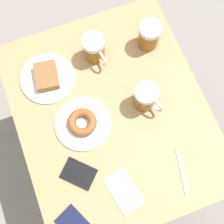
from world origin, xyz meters
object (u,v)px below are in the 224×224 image
Objects in this scene: beer_mug_left at (149,35)px; napkin_folded at (124,191)px; plate_with_cake at (47,77)px; plate_with_donut at (83,124)px; beer_mug_right at (94,49)px; beer_mug_center at (145,97)px; passport_far_edge at (79,174)px; fork at (182,172)px.

napkin_folded is (0.33, 0.56, -0.06)m from beer_mug_left.
plate_with_cake is 0.56m from napkin_folded.
plate_with_cake is at bearing -73.11° from plate_with_donut.
beer_mug_right is at bearing -98.96° from napkin_folded.
passport_far_edge is at bearing 27.62° from beer_mug_center.
beer_mug_center is at bearing -179.12° from plate_with_donut.
passport_far_edge is at bearing -41.36° from napkin_folded.
beer_mug_center reaches higher than napkin_folded.
fork is (-0.30, 0.32, -0.01)m from plate_with_donut.
beer_mug_left and beer_mug_center have the same top height.
beer_mug_left is 0.98× the size of beer_mug_center.
beer_mug_right is at bearing -5.10° from beer_mug_left.
beer_mug_right is 0.59m from napkin_folded.
plate_with_cake is 0.67m from fork.
plate_with_cake is 1.02× the size of plate_with_donut.
beer_mug_right reaches higher than passport_far_edge.
plate_with_cake is 0.23m from beer_mug_right.
plate_with_donut is 0.47m from beer_mug_left.
passport_far_edge is at bearing 42.67° from beer_mug_left.
plate_with_cake is 0.26m from plate_with_donut.
beer_mug_right is 0.77× the size of napkin_folded.
beer_mug_right is at bearing -171.93° from plate_with_cake.
beer_mug_right is 0.76× the size of fork.
beer_mug_left reaches higher than plate_with_donut.
plate_with_donut is 1.80× the size of beer_mug_left.
napkin_folded is at bearing 101.23° from plate_with_donut.
beer_mug_center is 0.74× the size of napkin_folded.
fork is at bearing 133.32° from plate_with_donut.
napkin_folded is at bearing 81.04° from beer_mug_right.
beer_mug_center is 0.38m from napkin_folded.
plate_with_cake is at bearing -34.97° from beer_mug_center.
beer_mug_right is (0.24, -0.02, 0.00)m from beer_mug_left.
plate_with_donut is 1.76× the size of beer_mug_center.
napkin_folded is 0.19m from passport_far_edge.
plate_with_cake is 1.31× the size of fork.
plate_with_donut is (-0.07, 0.24, 0.00)m from plate_with_cake.
beer_mug_center is 0.85× the size of passport_far_edge.
fork is (-0.03, 0.32, -0.06)m from beer_mug_center.
plate_with_cake is at bearing -90.84° from passport_far_edge.
beer_mug_right reaches higher than plate_with_donut.
beer_mug_right is 0.89× the size of passport_far_edge.
fork is (-0.37, 0.56, -0.01)m from plate_with_cake.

